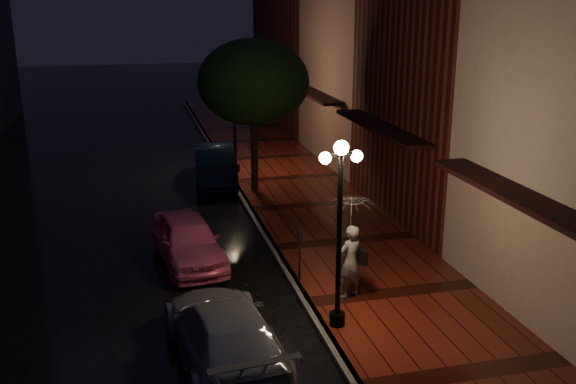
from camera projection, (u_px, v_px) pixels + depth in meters
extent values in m
plane|color=black|center=(274.00, 252.00, 19.30)|extent=(120.00, 120.00, 0.00)
cube|color=#4B170D|center=(345.00, 243.00, 19.79)|extent=(4.50, 60.00, 0.15)
cube|color=#595451|center=(274.00, 250.00, 19.27)|extent=(0.25, 60.00, 0.15)
cube|color=#511914|center=(466.00, 56.00, 21.18)|extent=(5.00, 8.00, 11.00)
cube|color=#8C5951|center=(376.00, 63.00, 28.90)|extent=(5.00, 8.00, 9.00)
cube|color=#511914|center=(314.00, 39.00, 38.04)|extent=(5.00, 12.00, 10.00)
cylinder|color=black|center=(339.00, 243.00, 14.11)|extent=(0.12, 0.12, 4.00)
cylinder|color=black|center=(337.00, 319.00, 14.65)|extent=(0.36, 0.36, 0.30)
cube|color=black|center=(341.00, 155.00, 13.53)|extent=(0.70, 0.08, 0.08)
sphere|color=#FFE199|center=(341.00, 148.00, 13.49)|extent=(0.32, 0.32, 0.32)
sphere|color=#FFE199|center=(325.00, 158.00, 13.46)|extent=(0.26, 0.26, 0.26)
sphere|color=#FFE199|center=(357.00, 156.00, 13.63)|extent=(0.26, 0.26, 0.26)
cylinder|color=black|center=(235.00, 126.00, 27.11)|extent=(0.12, 0.12, 4.00)
cylinder|color=black|center=(236.00, 168.00, 27.65)|extent=(0.36, 0.36, 0.30)
cube|color=black|center=(234.00, 78.00, 26.53)|extent=(0.70, 0.08, 0.08)
sphere|color=#FFE199|center=(234.00, 74.00, 26.49)|extent=(0.32, 0.32, 0.32)
sphere|color=#FFE199|center=(225.00, 80.00, 26.47)|extent=(0.26, 0.26, 0.26)
sphere|color=#FFE199|center=(242.00, 79.00, 26.63)|extent=(0.26, 0.26, 0.26)
cylinder|color=black|center=(254.00, 150.00, 24.50)|extent=(0.28, 0.28, 3.20)
ellipsoid|color=black|center=(253.00, 82.00, 23.75)|extent=(4.16, 4.16, 3.20)
sphere|color=black|center=(268.00, 95.00, 24.64)|extent=(1.80, 1.80, 1.80)
sphere|color=black|center=(241.00, 99.00, 23.10)|extent=(1.80, 1.80, 1.80)
imported|color=#E96093|center=(188.00, 240.00, 18.31)|extent=(2.14, 4.24, 1.38)
imported|color=black|center=(215.00, 165.00, 26.31)|extent=(2.03, 4.74, 1.52)
imported|color=#9A9AA1|center=(225.00, 333.00, 13.21)|extent=(2.39, 4.99, 1.40)
imported|color=beige|center=(350.00, 262.00, 15.79)|extent=(0.81, 0.68, 1.89)
imported|color=silver|center=(351.00, 216.00, 15.45)|extent=(1.10, 1.12, 1.01)
cylinder|color=black|center=(351.00, 245.00, 15.66)|extent=(0.02, 0.02, 1.51)
cube|color=black|center=(363.00, 257.00, 15.78)|extent=(0.15, 0.35, 0.38)
cylinder|color=black|center=(300.00, 259.00, 16.88)|extent=(0.06, 0.06, 1.17)
cube|color=black|center=(300.00, 235.00, 16.68)|extent=(0.13, 0.10, 0.23)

